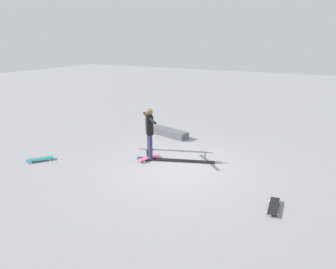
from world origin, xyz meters
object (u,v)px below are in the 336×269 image
at_px(skate_ledge, 169,133).
at_px(loose_skateboard_black, 274,206).
at_px(skater_main, 150,130).
at_px(grind_rail, 175,156).
at_px(loose_skateboard_teal, 40,159).
at_px(skateboard_main, 148,157).

xyz_separation_m(skate_ledge, loose_skateboard_black, (-4.69, 3.78, -0.06)).
distance_m(skater_main, loose_skateboard_black, 4.31).
bearing_deg(loose_skateboard_black, grind_rail, 60.40).
distance_m(grind_rail, loose_skateboard_teal, 4.27).
distance_m(grind_rail, loose_skateboard_black, 3.62).
xyz_separation_m(skate_ledge, skater_main, (-0.66, 2.54, 0.84)).
bearing_deg(skater_main, loose_skateboard_teal, 74.32).
distance_m(skater_main, loose_skateboard_teal, 3.58).
height_order(grind_rail, skater_main, skater_main).
xyz_separation_m(grind_rail, skate_ledge, (1.42, -2.23, -0.02)).
bearing_deg(loose_skateboard_black, skater_main, 68.59).
relative_size(skate_ledge, skater_main, 0.99).
bearing_deg(loose_skateboard_black, loose_skateboard_teal, 89.82).
xyz_separation_m(skateboard_main, loose_skateboard_black, (-4.07, 1.22, 0.00)).
bearing_deg(grind_rail, skater_main, 2.87).
bearing_deg(skateboard_main, grind_rail, -49.03).
bearing_deg(skate_ledge, loose_skateboard_teal, 61.40).
xyz_separation_m(grind_rail, skater_main, (0.75, 0.31, 0.82)).
height_order(grind_rail, skateboard_main, grind_rail).
distance_m(skateboard_main, loose_skateboard_black, 4.25).
relative_size(skate_ledge, loose_skateboard_black, 2.05).
bearing_deg(skater_main, skateboard_main, 78.56).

